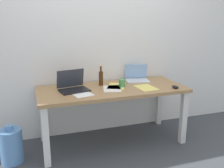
{
  "coord_description": "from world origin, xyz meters",
  "views": [
    {
      "loc": [
        -0.95,
        -2.87,
        1.59
      ],
      "look_at": [
        0.0,
        0.0,
        0.78
      ],
      "focal_mm": 40.8,
      "sensor_mm": 36.0,
      "label": 1
    }
  ],
  "objects_px": {
    "desk": "(112,95)",
    "laptop_left": "(73,86)",
    "laptop_right": "(137,77)",
    "beer_bottle": "(101,78)",
    "computer_mouse": "(175,87)",
    "water_cooler_jug": "(11,146)",
    "coffee_mug": "(122,83)"
  },
  "relations": [
    {
      "from": "desk",
      "to": "laptop_left",
      "type": "xyz_separation_m",
      "value": [
        -0.48,
        0.05,
        0.14
      ]
    },
    {
      "from": "laptop_right",
      "to": "beer_bottle",
      "type": "height_order",
      "value": "beer_bottle"
    },
    {
      "from": "laptop_right",
      "to": "beer_bottle",
      "type": "relative_size",
      "value": 1.39
    },
    {
      "from": "computer_mouse",
      "to": "water_cooler_jug",
      "type": "relative_size",
      "value": 0.23
    },
    {
      "from": "desk",
      "to": "laptop_right",
      "type": "distance_m",
      "value": 0.51
    },
    {
      "from": "laptop_right",
      "to": "coffee_mug",
      "type": "height_order",
      "value": "laptop_right"
    },
    {
      "from": "desk",
      "to": "computer_mouse",
      "type": "height_order",
      "value": "computer_mouse"
    },
    {
      "from": "coffee_mug",
      "to": "laptop_left",
      "type": "bearing_deg",
      "value": 176.34
    },
    {
      "from": "computer_mouse",
      "to": "coffee_mug",
      "type": "distance_m",
      "value": 0.66
    },
    {
      "from": "laptop_left",
      "to": "laptop_right",
      "type": "distance_m",
      "value": 0.93
    },
    {
      "from": "laptop_right",
      "to": "desk",
      "type": "bearing_deg",
      "value": -152.45
    },
    {
      "from": "laptop_right",
      "to": "beer_bottle",
      "type": "xyz_separation_m",
      "value": [
        -0.53,
        -0.07,
        0.05
      ]
    },
    {
      "from": "beer_bottle",
      "to": "computer_mouse",
      "type": "distance_m",
      "value": 0.93
    },
    {
      "from": "beer_bottle",
      "to": "computer_mouse",
      "type": "relative_size",
      "value": 2.49
    },
    {
      "from": "desk",
      "to": "beer_bottle",
      "type": "distance_m",
      "value": 0.26
    },
    {
      "from": "coffee_mug",
      "to": "computer_mouse",
      "type": "bearing_deg",
      "value": -24.77
    },
    {
      "from": "desk",
      "to": "laptop_right",
      "type": "height_order",
      "value": "laptop_right"
    },
    {
      "from": "laptop_left",
      "to": "beer_bottle",
      "type": "height_order",
      "value": "beer_bottle"
    },
    {
      "from": "computer_mouse",
      "to": "water_cooler_jug",
      "type": "bearing_deg",
      "value": 164.62
    },
    {
      "from": "computer_mouse",
      "to": "water_cooler_jug",
      "type": "distance_m",
      "value": 2.03
    },
    {
      "from": "laptop_right",
      "to": "computer_mouse",
      "type": "height_order",
      "value": "laptop_right"
    },
    {
      "from": "beer_bottle",
      "to": "water_cooler_jug",
      "type": "distance_m",
      "value": 1.31
    },
    {
      "from": "beer_bottle",
      "to": "water_cooler_jug",
      "type": "bearing_deg",
      "value": -166.92
    },
    {
      "from": "water_cooler_jug",
      "to": "laptop_left",
      "type": "bearing_deg",
      "value": 11.54
    },
    {
      "from": "coffee_mug",
      "to": "laptop_right",
      "type": "bearing_deg",
      "value": 35.84
    },
    {
      "from": "laptop_right",
      "to": "computer_mouse",
      "type": "relative_size",
      "value": 3.46
    },
    {
      "from": "laptop_left",
      "to": "coffee_mug",
      "type": "bearing_deg",
      "value": -3.66
    },
    {
      "from": "laptop_left",
      "to": "water_cooler_jug",
      "type": "bearing_deg",
      "value": -168.46
    },
    {
      "from": "laptop_left",
      "to": "laptop_right",
      "type": "relative_size",
      "value": 1.09
    },
    {
      "from": "laptop_left",
      "to": "laptop_right",
      "type": "bearing_deg",
      "value": 11.05
    },
    {
      "from": "beer_bottle",
      "to": "laptop_right",
      "type": "bearing_deg",
      "value": 7.41
    },
    {
      "from": "desk",
      "to": "coffee_mug",
      "type": "xyz_separation_m",
      "value": [
        0.14,
        0.01,
        0.14
      ]
    }
  ]
}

